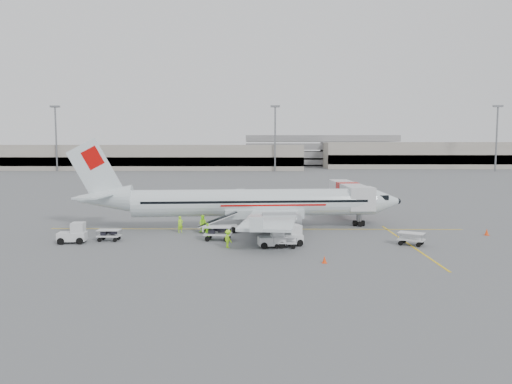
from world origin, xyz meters
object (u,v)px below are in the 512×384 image
at_px(tug_fore, 288,235).
at_px(tug_mid, 272,237).
at_px(jet_bridge, 347,200).
at_px(belt_loader, 220,220).
at_px(aircraft, 255,184).
at_px(tug_aft, 72,233).

xyz_separation_m(tug_fore, tug_mid, (-1.50, -0.72, -0.04)).
distance_m(jet_bridge, tug_fore, 18.95).
height_order(jet_bridge, tug_fore, jet_bridge).
xyz_separation_m(belt_loader, tug_mid, (5.21, -7.48, -0.43)).
bearing_deg(tug_mid, aircraft, 88.97).
height_order(tug_mid, tug_aft, tug_aft).
bearing_deg(aircraft, tug_mid, -86.29).
distance_m(belt_loader, tug_fore, 9.53).
bearing_deg(jet_bridge, tug_fore, -118.00).
height_order(aircraft, tug_aft, aircraft).
xyz_separation_m(aircraft, belt_loader, (-3.61, -2.61, -3.42)).
xyz_separation_m(aircraft, tug_aft, (-16.65, -8.42, -3.79)).
bearing_deg(tug_aft, tug_mid, -10.95).
bearing_deg(belt_loader, aircraft, 26.81).
xyz_separation_m(jet_bridge, tug_mid, (-9.62, -17.79, -1.31)).
height_order(tug_fore, tug_aft, tug_aft).
bearing_deg(jet_bridge, aircraft, -148.09).
xyz_separation_m(tug_mid, tug_aft, (-18.26, 1.66, 0.06)).
xyz_separation_m(jet_bridge, tug_aft, (-27.88, -16.13, -1.25)).
relative_size(tug_fore, tug_aft, 0.98).
height_order(jet_bridge, tug_aft, jet_bridge).
relative_size(aircraft, belt_loader, 7.05).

